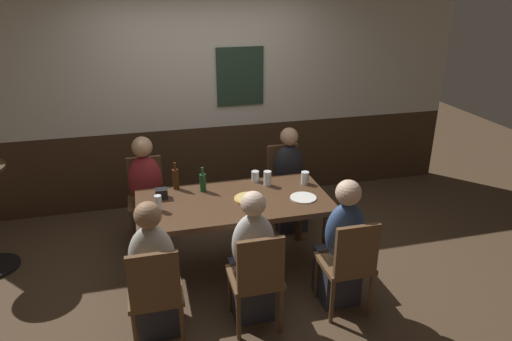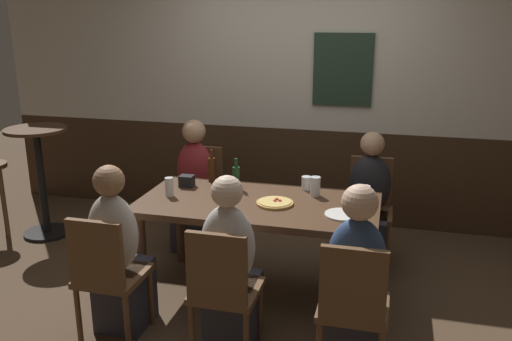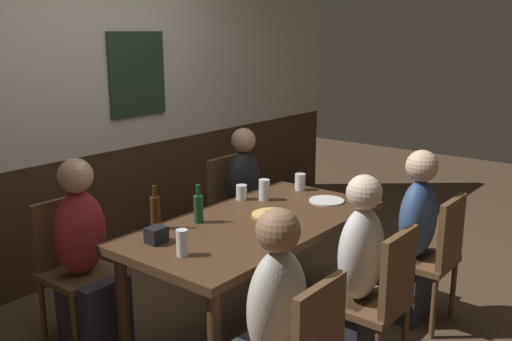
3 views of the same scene
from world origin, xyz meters
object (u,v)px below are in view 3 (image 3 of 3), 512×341
object	(u,v)px
person_right_near	(409,247)
chair_left_far	(72,261)
plate_white_large	(327,201)
condiment_caddy	(156,235)
pint_glass_amber	(300,183)
person_left_far	(87,268)
pizza	(272,215)
beer_bottle_green	(198,208)
tumbler_short	(264,190)
chair_right_near	(433,253)
pint_glass_stout	(242,193)
person_right_far	(248,209)
pint_glass_pale	(182,244)
beer_bottle_brown	(155,212)
chair_right_far	(233,204)
dining_table	(256,233)
chair_mid_near	(379,296)
person_mid_near	(352,289)

from	to	relation	value
person_right_near	chair_left_far	bearing A→B (deg)	134.82
plate_white_large	condiment_caddy	size ratio (longest dim) A/B	2.21
plate_white_large	pint_glass_amber	bearing A→B (deg)	67.59
chair_left_far	condiment_caddy	world-z (taller)	chair_left_far
plate_white_large	person_left_far	bearing A→B (deg)	149.44
pizza	beer_bottle_green	distance (m)	0.48
tumbler_short	beer_bottle_green	distance (m)	0.63
pint_glass_amber	chair_right_near	bearing A→B (deg)	-89.20
pint_glass_amber	beer_bottle_green	bearing A→B (deg)	175.53
pint_glass_stout	pizza	bearing A→B (deg)	-112.52
person_right_far	tumbler_short	xyz separation A→B (m)	(-0.38, -0.46, 0.33)
pint_glass_pale	beer_bottle_brown	world-z (taller)	beer_bottle_brown
chair_right_far	pint_glass_amber	xyz separation A→B (m)	(-0.01, -0.68, 0.30)
dining_table	pint_glass_amber	distance (m)	0.79
person_right_near	person_right_far	distance (m)	1.39
plate_white_large	pint_glass_pale	bearing A→B (deg)	176.34
chair_right_near	chair_right_far	bearing A→B (deg)	90.00
pint_glass_pale	plate_white_large	bearing A→B (deg)	-3.66
chair_left_far	person_left_far	bearing A→B (deg)	-90.00
chair_mid_near	pizza	distance (m)	0.87
person_left_far	person_right_far	distance (m)	1.54
person_left_far	plate_white_large	bearing A→B (deg)	-30.56
chair_mid_near	pint_glass_pale	xyz separation A→B (m)	(-0.68, 0.81, 0.31)
person_right_near	pint_glass_amber	distance (m)	0.92
pizza	beer_bottle_brown	bearing A→B (deg)	146.64
chair_left_far	tumbler_short	world-z (taller)	tumbler_short
person_right_near	pint_glass_pale	distance (m)	1.61
person_right_far	condiment_caddy	size ratio (longest dim) A/B	10.41
chair_right_near	condiment_caddy	world-z (taller)	chair_right_near
dining_table	chair_mid_near	world-z (taller)	chair_mid_near
dining_table	person_left_far	distance (m)	1.05
chair_right_near	tumbler_short	size ratio (longest dim) A/B	5.96
chair_mid_near	dining_table	bearing A→B (deg)	90.00
tumbler_short	plate_white_large	xyz separation A→B (m)	(0.24, -0.36, -0.06)
chair_right_far	chair_mid_near	distance (m)	1.87
pint_glass_pale	beer_bottle_brown	size ratio (longest dim) A/B	0.54
chair_mid_near	chair_left_far	bearing A→B (deg)	114.22
person_left_far	pint_glass_stout	distance (m)	1.15
person_left_far	dining_table	bearing A→B (deg)	-42.05
person_right_near	condiment_caddy	distance (m)	1.69
beer_bottle_green	pint_glass_stout	bearing A→B (deg)	11.22
person_right_near	person_mid_near	xyz separation A→B (m)	(-0.77, 0.00, -0.01)
beer_bottle_green	chair_right_far	bearing A→B (deg)	30.56
dining_table	beer_bottle_brown	size ratio (longest dim) A/B	6.53
plate_white_large	condiment_caddy	xyz separation A→B (m)	(-1.26, 0.33, 0.04)
pizza	condiment_caddy	bearing A→B (deg)	163.19
pint_glass_pale	condiment_caddy	distance (m)	0.25
dining_table	beer_bottle_brown	world-z (taller)	beer_bottle_brown
chair_mid_near	person_mid_near	bearing A→B (deg)	90.00
beer_bottle_brown	chair_left_far	bearing A→B (deg)	120.77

